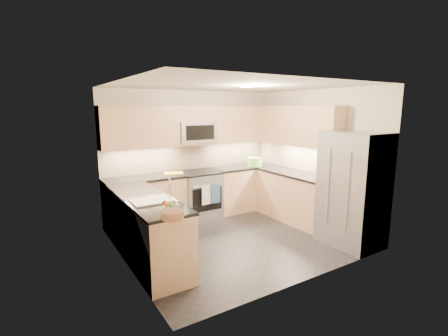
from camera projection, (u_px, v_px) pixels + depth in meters
floor at (235, 238)px, 5.45m from camera, size 3.60×3.20×0.00m
ceiling at (236, 86)px, 5.00m from camera, size 3.60×3.20×0.02m
wall_back at (191, 154)px, 6.56m from camera, size 3.60×0.02×2.50m
wall_front at (310, 185)px, 3.89m from camera, size 3.60×0.02×2.50m
wall_left at (123, 178)px, 4.29m from camera, size 0.02×3.20×2.50m
wall_right at (314, 157)px, 6.16m from camera, size 0.02×3.20×2.50m
base_cab_back_left at (146, 204)px, 5.89m from camera, size 1.42×0.60×0.90m
base_cab_back_right at (244, 188)px, 7.02m from camera, size 1.42×0.60×0.90m
base_cab_right at (295, 198)px, 6.27m from camera, size 0.60×1.70×0.90m
base_cab_peninsula at (147, 230)px, 4.59m from camera, size 0.60×2.00×0.90m
countertop_back_left at (144, 178)px, 5.80m from camera, size 1.42×0.63×0.04m
countertop_back_right at (244, 167)px, 6.94m from camera, size 1.42×0.63×0.04m
countertop_right at (296, 174)px, 6.19m from camera, size 0.63×1.70×0.04m
countertop_peninsula at (146, 198)px, 4.50m from camera, size 0.63×2.00×0.04m
upper_cab_back at (195, 125)px, 6.31m from camera, size 3.60×0.35×0.75m
upper_cab_right at (298, 126)px, 6.19m from camera, size 0.35×1.95×0.75m
backsplash_back at (192, 156)px, 6.57m from camera, size 3.60×0.01×0.51m
backsplash_right at (297, 157)px, 6.54m from camera, size 0.01×2.30×0.51m
gas_range at (199, 195)px, 6.43m from camera, size 0.76×0.65×0.91m
range_cooktop at (199, 173)px, 6.35m from camera, size 0.76×0.65×0.03m
oven_door_glass at (207, 199)px, 6.16m from camera, size 0.62×0.02×0.45m
oven_handle at (208, 186)px, 6.09m from camera, size 0.60×0.02×0.02m
microwave at (196, 132)px, 6.31m from camera, size 0.76×0.40×0.40m
microwave_door at (200, 133)px, 6.14m from camera, size 0.60×0.01×0.28m
refrigerator at (353, 190)px, 5.08m from camera, size 0.70×0.90×1.80m
fridge_handle_left at (347, 192)px, 4.73m from camera, size 0.02×0.02×1.20m
fridge_handle_right at (328, 187)px, 5.03m from camera, size 0.02×0.02×1.20m
sink_basin at (152, 206)px, 4.30m from camera, size 0.52×0.38×0.16m
faucet at (170, 189)px, 4.40m from camera, size 0.03×0.03×0.28m
utensil_bowl at (255, 162)px, 6.92m from camera, size 0.36×0.36×0.18m
cutting_board at (174, 173)px, 6.15m from camera, size 0.42×0.35×0.01m
fruit_basket at (173, 215)px, 3.61m from camera, size 0.26×0.26×0.09m
fruit_apple at (165, 203)px, 3.82m from camera, size 0.06×0.06×0.06m
fruit_pear at (171, 204)px, 3.76m from camera, size 0.07×0.07×0.07m
dish_towel_check at (206, 195)px, 6.08m from camera, size 0.19×0.04×0.37m
dish_towel_blue at (216, 194)px, 6.19m from camera, size 0.20×0.02×0.37m
fruit_orange at (166, 205)px, 3.75m from camera, size 0.06×0.06×0.06m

